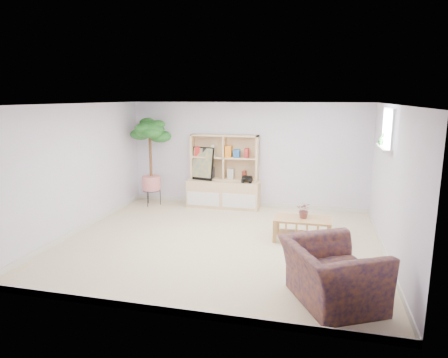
% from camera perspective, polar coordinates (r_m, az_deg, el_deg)
% --- Properties ---
extents(floor, '(5.50, 5.00, 0.01)m').
position_cam_1_polar(floor, '(7.16, -0.51, -8.92)').
color(floor, '#C8B48F').
rests_on(floor, ground).
extents(ceiling, '(5.50, 5.00, 0.01)m').
position_cam_1_polar(ceiling, '(6.71, -0.55, 10.65)').
color(ceiling, white).
rests_on(ceiling, walls).
extents(walls, '(5.51, 5.01, 2.40)m').
position_cam_1_polar(walls, '(6.83, -0.53, 0.54)').
color(walls, white).
rests_on(walls, floor).
extents(baseboard, '(5.50, 5.00, 0.10)m').
position_cam_1_polar(baseboard, '(7.15, -0.51, -8.55)').
color(baseboard, silver).
rests_on(baseboard, floor).
extents(window, '(0.10, 0.98, 0.68)m').
position_cam_1_polar(window, '(7.20, 22.46, 6.66)').
color(window, '#C7E3FF').
rests_on(window, walls).
extents(window_sill, '(0.14, 1.00, 0.04)m').
position_cam_1_polar(window_sill, '(7.22, 21.79, 4.16)').
color(window_sill, silver).
rests_on(window_sill, walls).
extents(storage_unit, '(1.67, 0.56, 1.67)m').
position_cam_1_polar(storage_unit, '(9.15, -0.07, 1.07)').
color(storage_unit, tan).
rests_on(storage_unit, floor).
extents(poster, '(0.56, 0.24, 0.76)m').
position_cam_1_polar(poster, '(9.22, -3.10, 2.22)').
color(poster, gold).
rests_on(poster, storage_unit).
extents(toy_truck, '(0.32, 0.23, 0.17)m').
position_cam_1_polar(toy_truck, '(8.96, 3.31, 0.01)').
color(toy_truck, black).
rests_on(toy_truck, storage_unit).
extents(coffee_table, '(0.99, 0.54, 0.41)m').
position_cam_1_polar(coffee_table, '(7.30, 11.12, -7.06)').
color(coffee_table, '#A26E3C').
rests_on(coffee_table, floor).
extents(table_plant, '(0.29, 0.26, 0.29)m').
position_cam_1_polar(table_plant, '(7.23, 11.40, -4.37)').
color(table_plant, '#2A742B').
rests_on(table_plant, coffee_table).
extents(floor_tree, '(0.97, 0.97, 2.05)m').
position_cam_1_polar(floor_tree, '(9.42, -10.42, 2.34)').
color(floor_tree, '#10480E').
rests_on(floor_tree, floor).
extents(armchair, '(1.43, 1.50, 0.86)m').
position_cam_1_polar(armchair, '(5.21, 15.17, -12.40)').
color(armchair, '#10123E').
rests_on(armchair, floor).
extents(sill_plant, '(0.14, 0.12, 0.22)m').
position_cam_1_polar(sill_plant, '(7.46, 21.60, 5.39)').
color(sill_plant, '#10480E').
rests_on(sill_plant, window_sill).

